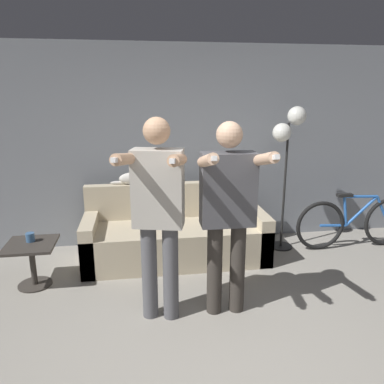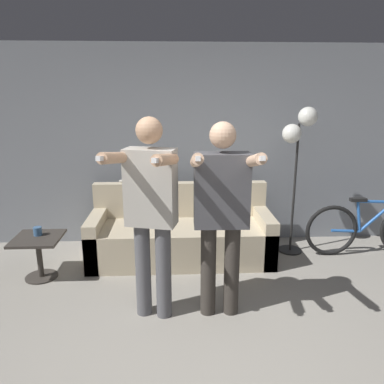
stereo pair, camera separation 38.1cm
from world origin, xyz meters
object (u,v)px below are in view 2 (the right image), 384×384
at_px(cup, 38,231).
at_px(cat, 143,177).
at_px(person_right, 222,207).
at_px(bicycle, 369,229).
at_px(couch, 181,236).
at_px(side_table, 39,248).
at_px(person_left, 151,206).
at_px(floor_lamp, 299,138).

bearing_deg(cup, cat, 31.79).
relative_size(person_right, bicycle, 1.10).
height_order(couch, side_table, couch).
relative_size(couch, person_right, 1.24).
height_order(person_left, cat, person_left).
height_order(cat, cup, cat).
relative_size(person_right, cup, 18.82).
bearing_deg(cat, bicycle, -6.37).
height_order(cat, floor_lamp, floor_lamp).
xyz_separation_m(couch, cup, (-1.58, -0.39, 0.24)).
distance_m(cat, cup, 1.38).
height_order(couch, person_right, person_right).
xyz_separation_m(person_right, floor_lamp, (1.10, 1.36, 0.43)).
xyz_separation_m(side_table, bicycle, (3.93, 0.43, -0.00)).
distance_m(floor_lamp, side_table, 3.25).
height_order(couch, bicycle, couch).
xyz_separation_m(floor_lamp, cup, (-3.01, -0.52, -0.95)).
bearing_deg(side_table, bicycle, 6.27).
bearing_deg(person_right, floor_lamp, 52.52).
distance_m(couch, floor_lamp, 1.86).
distance_m(couch, person_left, 1.48).
relative_size(person_left, cup, 19.26).
relative_size(floor_lamp, cup, 19.48).
relative_size(couch, side_table, 4.38).
xyz_separation_m(person_right, cat, (-0.80, 1.53, -0.07)).
relative_size(person_right, floor_lamp, 0.97).
xyz_separation_m(cat, bicycle, (2.83, -0.32, -0.63)).
xyz_separation_m(cat, cup, (-1.11, -0.69, -0.44)).
xyz_separation_m(couch, person_right, (0.33, -1.23, 0.75)).
relative_size(cat, side_table, 1.00).
bearing_deg(couch, person_left, -102.76).
xyz_separation_m(cup, bicycle, (3.94, 0.37, -0.18)).
bearing_deg(cup, person_left, -33.02).
xyz_separation_m(person_left, cat, (-0.19, 1.53, -0.09)).
height_order(person_right, cup, person_right).
relative_size(side_table, bicycle, 0.31).
bearing_deg(couch, bicycle, -0.32).
relative_size(floor_lamp, side_table, 3.67).
height_order(person_right, bicycle, person_right).
height_order(person_left, side_table, person_left).
xyz_separation_m(floor_lamp, bicycle, (0.93, -0.14, -1.13)).
height_order(side_table, cup, cup).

